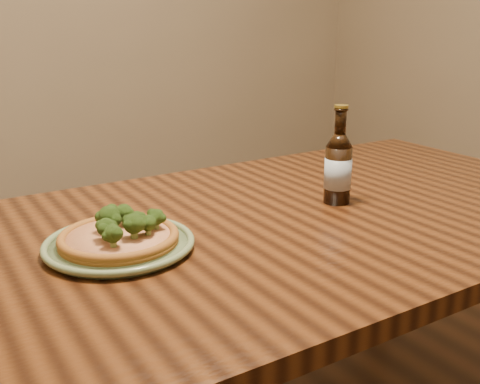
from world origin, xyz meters
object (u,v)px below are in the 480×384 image
table (292,250)px  plate (119,244)px  beer_bottle (338,167)px  pizza (120,235)px

table → plate: 0.42m
table → beer_bottle: bearing=1.0°
pizza → beer_bottle: bearing=-0.3°
plate → table: bearing=-0.8°
plate → beer_bottle: size_ratio=1.24×
pizza → table: bearing=-0.7°
table → plate: (-0.41, 0.01, 0.10)m
pizza → beer_bottle: (0.54, -0.00, 0.06)m
beer_bottle → table: bearing=157.4°
plate → pizza: pizza is taller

